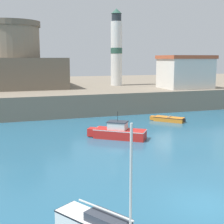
{
  "coord_description": "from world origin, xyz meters",
  "views": [
    {
      "loc": [
        -8.91,
        -12.25,
        7.11
      ],
      "look_at": [
        0.55,
        16.08,
        2.0
      ],
      "focal_mm": 50.0,
      "sensor_mm": 36.0,
      "label": 1
    }
  ],
  "objects_px": {
    "fortress": "(13,65)",
    "motorboat_red_3": "(118,132)",
    "lighthouse": "(116,49)",
    "dinghy_orange_1": "(168,119)",
    "harbor_shed_near_wharf": "(185,72)"
  },
  "relations": [
    {
      "from": "motorboat_red_3",
      "to": "harbor_shed_near_wharf",
      "type": "bearing_deg",
      "value": 42.94
    },
    {
      "from": "fortress",
      "to": "motorboat_red_3",
      "type": "bearing_deg",
      "value": -71.43
    },
    {
      "from": "motorboat_red_3",
      "to": "harbor_shed_near_wharf",
      "type": "xyz_separation_m",
      "value": [
        15.69,
        14.6,
        4.65
      ]
    },
    {
      "from": "lighthouse",
      "to": "harbor_shed_near_wharf",
      "type": "distance_m",
      "value": 11.78
    },
    {
      "from": "dinghy_orange_1",
      "to": "motorboat_red_3",
      "type": "relative_size",
      "value": 0.69
    },
    {
      "from": "dinghy_orange_1",
      "to": "lighthouse",
      "type": "relative_size",
      "value": 0.29
    },
    {
      "from": "fortress",
      "to": "lighthouse",
      "type": "relative_size",
      "value": 1.21
    },
    {
      "from": "dinghy_orange_1",
      "to": "fortress",
      "type": "relative_size",
      "value": 0.24
    },
    {
      "from": "lighthouse",
      "to": "harbor_shed_near_wharf",
      "type": "relative_size",
      "value": 1.7
    },
    {
      "from": "dinghy_orange_1",
      "to": "harbor_shed_near_wharf",
      "type": "relative_size",
      "value": 0.49
    },
    {
      "from": "motorboat_red_3",
      "to": "dinghy_orange_1",
      "type": "bearing_deg",
      "value": 34.13
    },
    {
      "from": "fortress",
      "to": "harbor_shed_near_wharf",
      "type": "relative_size",
      "value": 2.06
    },
    {
      "from": "motorboat_red_3",
      "to": "harbor_shed_near_wharf",
      "type": "distance_m",
      "value": 21.93
    },
    {
      "from": "fortress",
      "to": "dinghy_orange_1",
      "type": "bearing_deg",
      "value": -49.67
    },
    {
      "from": "dinghy_orange_1",
      "to": "harbor_shed_near_wharf",
      "type": "height_order",
      "value": "harbor_shed_near_wharf"
    }
  ]
}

